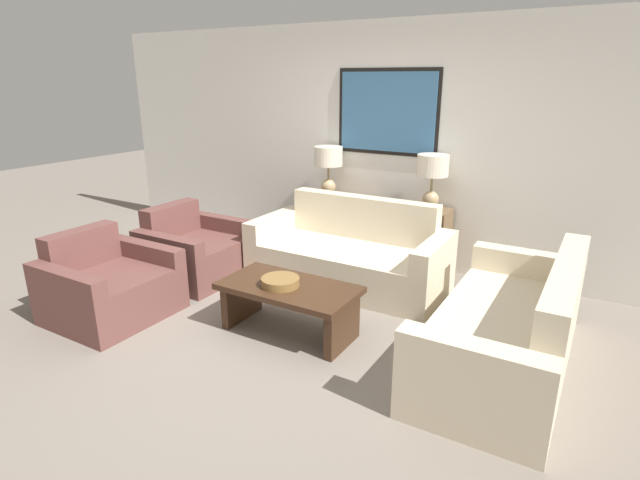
{
  "coord_description": "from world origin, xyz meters",
  "views": [
    {
      "loc": [
        2.21,
        -2.94,
        2.06
      ],
      "look_at": [
        0.02,
        0.78,
        0.65
      ],
      "focal_mm": 28.0,
      "sensor_mm": 36.0,
      "label": 1
    }
  ],
  "objects_px": {
    "couch_by_back_wall": "(349,256)",
    "armchair_near_camera": "(109,287)",
    "table_lamp_left": "(328,162)",
    "decorative_bowl": "(280,282)",
    "couch_by_side": "(509,331)",
    "table_lamp_right": "(432,172)",
    "console_table": "(375,233)",
    "coffee_table": "(289,298)",
    "armchair_near_back_wall": "(195,252)"
  },
  "relations": [
    {
      "from": "table_lamp_right",
      "to": "armchair_near_camera",
      "type": "height_order",
      "value": "table_lamp_right"
    },
    {
      "from": "couch_by_side",
      "to": "armchair_near_back_wall",
      "type": "height_order",
      "value": "couch_by_side"
    },
    {
      "from": "couch_by_side",
      "to": "console_table",
      "type": "bearing_deg",
      "value": 139.89
    },
    {
      "from": "couch_by_back_wall",
      "to": "armchair_near_camera",
      "type": "height_order",
      "value": "couch_by_back_wall"
    },
    {
      "from": "armchair_near_back_wall",
      "to": "console_table",
      "type": "bearing_deg",
      "value": 41.05
    },
    {
      "from": "console_table",
      "to": "armchair_near_back_wall",
      "type": "relative_size",
      "value": 1.7
    },
    {
      "from": "table_lamp_right",
      "to": "table_lamp_left",
      "type": "bearing_deg",
      "value": 180.0
    },
    {
      "from": "armchair_near_camera",
      "to": "console_table",
      "type": "bearing_deg",
      "value": 57.83
    },
    {
      "from": "table_lamp_left",
      "to": "couch_by_back_wall",
      "type": "relative_size",
      "value": 0.29
    },
    {
      "from": "table_lamp_right",
      "to": "armchair_near_camera",
      "type": "distance_m",
      "value": 3.33
    },
    {
      "from": "table_lamp_left",
      "to": "decorative_bowl",
      "type": "xyz_separation_m",
      "value": [
        0.63,
        -1.9,
        -0.66
      ]
    },
    {
      "from": "coffee_table",
      "to": "decorative_bowl",
      "type": "height_order",
      "value": "decorative_bowl"
    },
    {
      "from": "table_lamp_left",
      "to": "couch_by_side",
      "type": "bearing_deg",
      "value": -31.91
    },
    {
      "from": "couch_by_side",
      "to": "decorative_bowl",
      "type": "distance_m",
      "value": 1.8
    },
    {
      "from": "console_table",
      "to": "decorative_bowl",
      "type": "bearing_deg",
      "value": -89.57
    },
    {
      "from": "table_lamp_right",
      "to": "decorative_bowl",
      "type": "xyz_separation_m",
      "value": [
        -0.6,
        -1.9,
        -0.66
      ]
    },
    {
      "from": "table_lamp_right",
      "to": "coffee_table",
      "type": "xyz_separation_m",
      "value": [
        -0.55,
        -1.86,
        -0.81
      ]
    },
    {
      "from": "table_lamp_right",
      "to": "couch_by_back_wall",
      "type": "relative_size",
      "value": 0.29
    },
    {
      "from": "armchair_near_camera",
      "to": "couch_by_back_wall",
      "type": "bearing_deg",
      "value": 49.48
    },
    {
      "from": "decorative_bowl",
      "to": "armchair_near_back_wall",
      "type": "xyz_separation_m",
      "value": [
        -1.53,
        0.59,
        -0.2
      ]
    },
    {
      "from": "couch_by_back_wall",
      "to": "decorative_bowl",
      "type": "distance_m",
      "value": 1.28
    },
    {
      "from": "coffee_table",
      "to": "console_table",
      "type": "bearing_deg",
      "value": 92.05
    },
    {
      "from": "table_lamp_right",
      "to": "couch_by_back_wall",
      "type": "bearing_deg",
      "value": -134.22
    },
    {
      "from": "console_table",
      "to": "armchair_near_back_wall",
      "type": "xyz_separation_m",
      "value": [
        -1.51,
        -1.32,
        -0.1
      ]
    },
    {
      "from": "couch_by_side",
      "to": "armchair_near_camera",
      "type": "bearing_deg",
      "value": -164.1
    },
    {
      "from": "console_table",
      "to": "couch_by_back_wall",
      "type": "bearing_deg",
      "value": -90.0
    },
    {
      "from": "table_lamp_left",
      "to": "coffee_table",
      "type": "height_order",
      "value": "table_lamp_left"
    },
    {
      "from": "couch_by_back_wall",
      "to": "armchair_near_back_wall",
      "type": "height_order",
      "value": "couch_by_back_wall"
    },
    {
      "from": "couch_by_side",
      "to": "armchair_near_camera",
      "type": "relative_size",
      "value": 2.06
    },
    {
      "from": "couch_by_side",
      "to": "coffee_table",
      "type": "bearing_deg",
      "value": -167.1
    },
    {
      "from": "console_table",
      "to": "coffee_table",
      "type": "height_order",
      "value": "console_table"
    },
    {
      "from": "couch_by_side",
      "to": "armchair_near_camera",
      "type": "height_order",
      "value": "couch_by_side"
    },
    {
      "from": "table_lamp_right",
      "to": "armchair_near_camera",
      "type": "relative_size",
      "value": 0.59
    },
    {
      "from": "couch_by_back_wall",
      "to": "decorative_bowl",
      "type": "bearing_deg",
      "value": -89.36
    },
    {
      "from": "armchair_near_back_wall",
      "to": "decorative_bowl",
      "type": "bearing_deg",
      "value": -21.05
    },
    {
      "from": "console_table",
      "to": "coffee_table",
      "type": "xyz_separation_m",
      "value": [
        0.07,
        -1.86,
        -0.05
      ]
    },
    {
      "from": "coffee_table",
      "to": "decorative_bowl",
      "type": "xyz_separation_m",
      "value": [
        -0.05,
        -0.04,
        0.15
      ]
    },
    {
      "from": "couch_by_side",
      "to": "table_lamp_left",
      "type": "bearing_deg",
      "value": 148.09
    },
    {
      "from": "armchair_near_back_wall",
      "to": "armchair_near_camera",
      "type": "height_order",
      "value": "same"
    },
    {
      "from": "decorative_bowl",
      "to": "couch_by_side",
      "type": "bearing_deg",
      "value": 13.9
    },
    {
      "from": "decorative_bowl",
      "to": "couch_by_back_wall",
      "type": "bearing_deg",
      "value": 90.64
    },
    {
      "from": "table_lamp_left",
      "to": "couch_by_side",
      "type": "relative_size",
      "value": 0.29
    },
    {
      "from": "console_table",
      "to": "armchair_near_camera",
      "type": "xyz_separation_m",
      "value": [
        -1.51,
        -2.4,
        -0.1
      ]
    },
    {
      "from": "coffee_table",
      "to": "armchair_near_camera",
      "type": "relative_size",
      "value": 1.17
    },
    {
      "from": "table_lamp_right",
      "to": "couch_by_side",
      "type": "bearing_deg",
      "value": -52.46
    },
    {
      "from": "armchair_near_back_wall",
      "to": "coffee_table",
      "type": "bearing_deg",
      "value": -19.0
    },
    {
      "from": "couch_by_back_wall",
      "to": "decorative_bowl",
      "type": "relative_size",
      "value": 6.36
    },
    {
      "from": "table_lamp_right",
      "to": "armchair_near_back_wall",
      "type": "bearing_deg",
      "value": -148.27
    },
    {
      "from": "decorative_bowl",
      "to": "armchair_near_camera",
      "type": "height_order",
      "value": "armchair_near_camera"
    },
    {
      "from": "armchair_near_back_wall",
      "to": "armchair_near_camera",
      "type": "distance_m",
      "value": 1.09
    }
  ]
}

